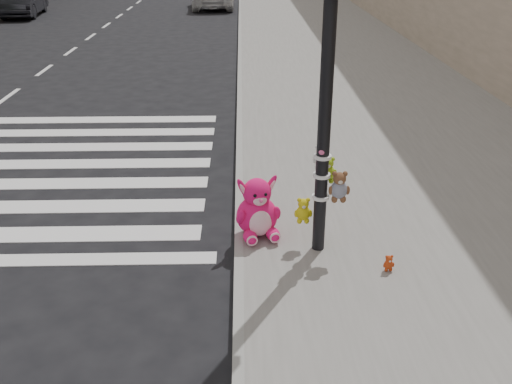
{
  "coord_description": "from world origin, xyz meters",
  "views": [
    {
      "loc": [
        1.61,
        -4.73,
        4.0
      ],
      "look_at": [
        1.79,
        2.27,
        0.75
      ],
      "focal_mm": 40.0,
      "sensor_mm": 36.0,
      "label": 1
    }
  ],
  "objects_px": {
    "pink_bunny": "(257,212)",
    "red_teddy": "(389,263)",
    "signal_pole": "(326,128)",
    "car_dark_far": "(23,0)"
  },
  "relations": [
    {
      "from": "pink_bunny",
      "to": "car_dark_far",
      "type": "xyz_separation_m",
      "value": [
        -11.04,
        23.01,
        0.24
      ]
    },
    {
      "from": "red_teddy",
      "to": "car_dark_far",
      "type": "bearing_deg",
      "value": 111.25
    },
    {
      "from": "signal_pole",
      "to": "red_teddy",
      "type": "xyz_separation_m",
      "value": [
        0.78,
        -0.58,
        -1.56
      ]
    },
    {
      "from": "car_dark_far",
      "to": "pink_bunny",
      "type": "bearing_deg",
      "value": -71.07
    },
    {
      "from": "pink_bunny",
      "to": "red_teddy",
      "type": "bearing_deg",
      "value": -44.05
    },
    {
      "from": "signal_pole",
      "to": "car_dark_far",
      "type": "height_order",
      "value": "signal_pole"
    },
    {
      "from": "signal_pole",
      "to": "car_dark_far",
      "type": "relative_size",
      "value": 0.89
    },
    {
      "from": "pink_bunny",
      "to": "red_teddy",
      "type": "xyz_separation_m",
      "value": [
        1.59,
        -0.95,
        -0.25
      ]
    },
    {
      "from": "pink_bunny",
      "to": "car_dark_far",
      "type": "relative_size",
      "value": 0.2
    },
    {
      "from": "red_teddy",
      "to": "pink_bunny",
      "type": "bearing_deg",
      "value": 142.73
    }
  ]
}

